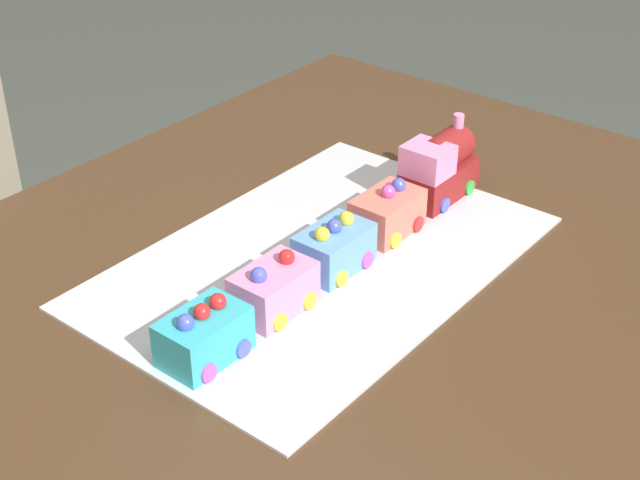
{
  "coord_description": "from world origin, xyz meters",
  "views": [
    {
      "loc": [
        0.72,
        0.61,
        1.4
      ],
      "look_at": [
        -0.07,
        -0.03,
        0.77
      ],
      "focal_mm": 51.51,
      "sensor_mm": 36.0,
      "label": 1
    }
  ],
  "objects_px": {
    "cake_locomotive": "(437,167)",
    "cake_car_gondola_coral": "(385,212)",
    "cake_car_tanker_bubblegum": "(271,288)",
    "cake_car_caboose_turquoise": "(201,334)",
    "dining_table": "(302,360)",
    "cake_car_hopper_sky_blue": "(332,247)"
  },
  "relations": [
    {
      "from": "cake_locomotive",
      "to": "cake_car_gondola_coral",
      "type": "distance_m",
      "value": 0.13
    },
    {
      "from": "dining_table",
      "to": "cake_car_gondola_coral",
      "type": "distance_m",
      "value": 0.23
    },
    {
      "from": "dining_table",
      "to": "cake_car_gondola_coral",
      "type": "relative_size",
      "value": 14.0
    },
    {
      "from": "cake_locomotive",
      "to": "cake_car_caboose_turquoise",
      "type": "bearing_deg",
      "value": 0.0
    },
    {
      "from": "cake_car_hopper_sky_blue",
      "to": "cake_car_tanker_bubblegum",
      "type": "relative_size",
      "value": 1.0
    },
    {
      "from": "cake_car_tanker_bubblegum",
      "to": "cake_car_caboose_turquoise",
      "type": "distance_m",
      "value": 0.12
    },
    {
      "from": "cake_car_gondola_coral",
      "to": "cake_locomotive",
      "type": "bearing_deg",
      "value": 180.0
    },
    {
      "from": "dining_table",
      "to": "cake_car_hopper_sky_blue",
      "type": "relative_size",
      "value": 14.0
    },
    {
      "from": "cake_locomotive",
      "to": "cake_car_caboose_turquoise",
      "type": "xyz_separation_m",
      "value": [
        0.48,
        0.0,
        -0.02
      ]
    },
    {
      "from": "cake_car_tanker_bubblegum",
      "to": "cake_car_caboose_turquoise",
      "type": "bearing_deg",
      "value": 0.0
    },
    {
      "from": "cake_car_caboose_turquoise",
      "to": "cake_car_hopper_sky_blue",
      "type": "bearing_deg",
      "value": 180.0
    },
    {
      "from": "dining_table",
      "to": "cake_car_tanker_bubblegum",
      "type": "relative_size",
      "value": 14.0
    },
    {
      "from": "cake_car_gondola_coral",
      "to": "cake_car_caboose_turquoise",
      "type": "relative_size",
      "value": 1.0
    },
    {
      "from": "dining_table",
      "to": "cake_car_hopper_sky_blue",
      "type": "xyz_separation_m",
      "value": [
        -0.07,
        -0.0,
        0.14
      ]
    },
    {
      "from": "cake_car_hopper_sky_blue",
      "to": "cake_car_tanker_bubblegum",
      "type": "height_order",
      "value": "same"
    },
    {
      "from": "dining_table",
      "to": "cake_car_hopper_sky_blue",
      "type": "height_order",
      "value": "cake_car_hopper_sky_blue"
    },
    {
      "from": "cake_car_tanker_bubblegum",
      "to": "cake_car_hopper_sky_blue",
      "type": "bearing_deg",
      "value": 180.0
    },
    {
      "from": "cake_car_gondola_coral",
      "to": "cake_car_caboose_turquoise",
      "type": "xyz_separation_m",
      "value": [
        0.35,
        0.0,
        0.0
      ]
    },
    {
      "from": "cake_car_hopper_sky_blue",
      "to": "cake_locomotive",
      "type": "bearing_deg",
      "value": 180.0
    },
    {
      "from": "cake_car_hopper_sky_blue",
      "to": "cake_car_gondola_coral",
      "type": "bearing_deg",
      "value": 180.0
    },
    {
      "from": "cake_car_caboose_turquoise",
      "to": "cake_car_gondola_coral",
      "type": "bearing_deg",
      "value": 180.0
    },
    {
      "from": "dining_table",
      "to": "cake_car_caboose_turquoise",
      "type": "height_order",
      "value": "cake_car_caboose_turquoise"
    }
  ]
}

